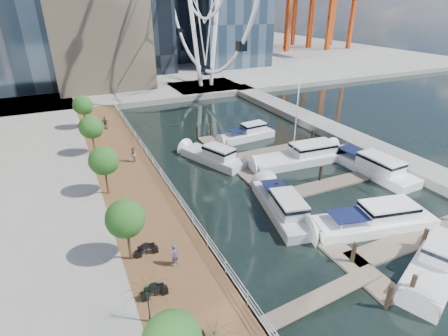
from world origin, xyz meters
TOP-DOWN VIEW (x-y plane):
  - ground at (0.00, 0.00)m, footprint 520.00×520.00m
  - boardwalk at (-9.00, 15.00)m, footprint 6.00×60.00m
  - seawall at (-6.00, 15.00)m, footprint 0.25×60.00m
  - land_far at (0.00, 102.00)m, footprint 200.00×114.00m
  - breakwater at (20.00, 20.00)m, footprint 4.00×60.00m
  - pier at (14.00, 52.00)m, footprint 14.00×12.00m
  - railing at (-6.10, 15.00)m, footprint 0.10×60.00m
  - floating_docks at (7.97, 9.98)m, footprint 16.00×34.00m
  - street_trees at (-11.40, 14.00)m, footprint 2.60×42.60m
  - cafe_tables at (-10.40, -2.00)m, footprint 2.50×13.70m
  - yacht_foreground at (7.72, 0.67)m, footprint 11.77×5.41m
  - pedestrian_near at (-8.80, 2.11)m, footprint 0.73×0.68m
  - pedestrian_mid at (-7.83, 19.96)m, footprint 0.88×1.02m
  - pedestrian_far at (-8.94, 32.62)m, footprint 1.10×0.97m
  - moored_yachts at (9.33, 12.29)m, footprint 19.52×32.75m
  - cafe_seating at (-10.32, -4.28)m, footprint 5.26×8.56m

SIDE VIEW (x-z plane):
  - ground at x=0.00m, z-range 0.00..0.00m
  - yacht_foreground at x=7.72m, z-range -1.07..1.07m
  - moored_yachts at x=9.33m, z-range -5.75..5.75m
  - floating_docks at x=7.97m, z-range -0.81..1.79m
  - boardwalk at x=-9.00m, z-range 0.00..1.00m
  - seawall at x=-6.00m, z-range 0.00..1.00m
  - land_far at x=0.00m, z-range 0.00..1.00m
  - breakwater at x=20.00m, z-range 0.00..1.00m
  - pier at x=14.00m, z-range 0.00..1.00m
  - cafe_tables at x=-10.40m, z-range 1.00..1.74m
  - railing at x=-6.10m, z-range 1.00..2.05m
  - pedestrian_near at x=-8.80m, z-range 1.00..2.67m
  - pedestrian_mid at x=-7.83m, z-range 1.00..2.78m
  - pedestrian_far at x=-8.94m, z-range 1.00..2.79m
  - cafe_seating at x=-10.32m, z-range 0.89..3.57m
  - street_trees at x=-11.40m, z-range 1.99..6.59m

